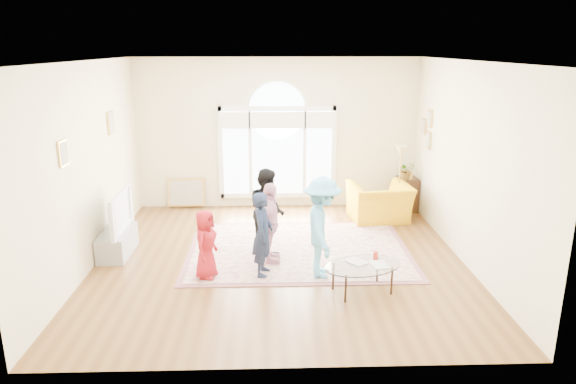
{
  "coord_description": "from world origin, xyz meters",
  "views": [
    {
      "loc": [
        -0.12,
        -7.89,
        3.42
      ],
      "look_at": [
        0.14,
        0.3,
        1.08
      ],
      "focal_mm": 32.0,
      "sensor_mm": 36.0,
      "label": 1
    }
  ],
  "objects_px": {
    "area_rug": "(299,250)",
    "television": "(115,212)",
    "coffee_table": "(363,266)",
    "armchair": "(379,202)",
    "tv_console": "(117,243)"
  },
  "relations": [
    {
      "from": "armchair",
      "to": "tv_console",
      "type": "bearing_deg",
      "value": 11.84
    },
    {
      "from": "television",
      "to": "coffee_table",
      "type": "distance_m",
      "value": 4.2
    },
    {
      "from": "tv_console",
      "to": "coffee_table",
      "type": "distance_m",
      "value": 4.19
    },
    {
      "from": "television",
      "to": "coffee_table",
      "type": "height_order",
      "value": "television"
    },
    {
      "from": "area_rug",
      "to": "television",
      "type": "xyz_separation_m",
      "value": [
        -3.07,
        -0.08,
        0.75
      ]
    },
    {
      "from": "area_rug",
      "to": "television",
      "type": "height_order",
      "value": "television"
    },
    {
      "from": "area_rug",
      "to": "television",
      "type": "distance_m",
      "value": 3.16
    },
    {
      "from": "armchair",
      "to": "coffee_table",
      "type": "bearing_deg",
      "value": 67.44
    },
    {
      "from": "television",
      "to": "armchair",
      "type": "bearing_deg",
      "value": 18.7
    },
    {
      "from": "tv_console",
      "to": "television",
      "type": "relative_size",
      "value": 0.86
    },
    {
      "from": "area_rug",
      "to": "television",
      "type": "bearing_deg",
      "value": -178.46
    },
    {
      "from": "coffee_table",
      "to": "television",
      "type": "bearing_deg",
      "value": 141.18
    },
    {
      "from": "area_rug",
      "to": "coffee_table",
      "type": "distance_m",
      "value": 1.84
    },
    {
      "from": "tv_console",
      "to": "television",
      "type": "xyz_separation_m",
      "value": [
        0.01,
        -0.0,
        0.55
      ]
    },
    {
      "from": "tv_console",
      "to": "armchair",
      "type": "height_order",
      "value": "armchair"
    }
  ]
}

